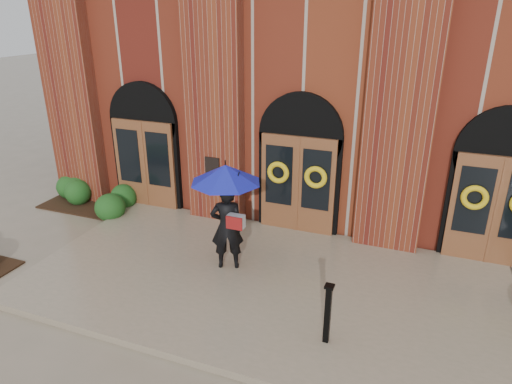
% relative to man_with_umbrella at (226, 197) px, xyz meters
% --- Properties ---
extents(ground, '(90.00, 90.00, 0.00)m').
position_rel_man_with_umbrella_xyz_m(ground, '(0.90, -0.40, -1.83)').
color(ground, gray).
rests_on(ground, ground).
extents(landing, '(10.00, 5.30, 0.15)m').
position_rel_man_with_umbrella_xyz_m(landing, '(0.90, -0.25, -1.75)').
color(landing, gray).
rests_on(landing, ground).
extents(church_building, '(16.20, 12.53, 7.00)m').
position_rel_man_with_umbrella_xyz_m(church_building, '(0.90, 8.38, 1.68)').
color(church_building, maroon).
rests_on(church_building, ground).
extents(man_with_umbrella, '(1.96, 1.96, 2.39)m').
position_rel_man_with_umbrella_xyz_m(man_with_umbrella, '(0.00, 0.00, 0.00)').
color(man_with_umbrella, black).
rests_on(man_with_umbrella, landing).
extents(metal_post, '(0.16, 0.16, 1.14)m').
position_rel_man_with_umbrella_xyz_m(metal_post, '(2.61, -1.65, -1.08)').
color(metal_post, black).
rests_on(metal_post, landing).
extents(hedge_wall_left, '(2.78, 1.11, 0.71)m').
position_rel_man_with_umbrella_xyz_m(hedge_wall_left, '(-5.28, 1.80, -1.47)').
color(hedge_wall_left, '#1B4818').
rests_on(hedge_wall_left, ground).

